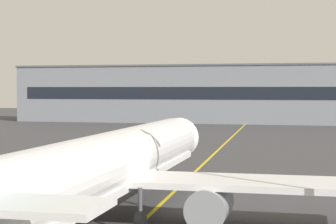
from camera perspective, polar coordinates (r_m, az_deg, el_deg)
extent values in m
cube|color=yellow|center=(56.39, 2.33, -5.92)|extent=(9.17, 179.80, 0.01)
cylinder|color=white|center=(35.70, -5.82, -5.02)|extent=(4.18, 36.04, 3.80)
cone|color=white|center=(54.22, 0.81, -2.52)|extent=(3.64, 2.64, 3.61)
cube|color=white|center=(35.85, -5.81, -6.67)|extent=(4.07, 33.16, 0.44)
cube|color=black|center=(52.32, 0.36, -1.97)|extent=(2.86, 1.13, 0.60)
cube|color=white|center=(36.38, -5.51, -6.24)|extent=(32.05, 5.13, 0.36)
cylinder|color=gray|center=(38.10, -14.95, -7.77)|extent=(2.34, 3.62, 2.30)
cylinder|color=black|center=(39.72, -13.68, -7.35)|extent=(1.96, 0.20, 1.95)
cylinder|color=gray|center=(34.16, 3.98, -8.86)|extent=(2.34, 3.62, 2.30)
cylinder|color=black|center=(35.95, 4.45, -8.30)|extent=(1.96, 0.20, 1.95)
cylinder|color=#4C4C51|center=(49.78, -0.38, -5.30)|extent=(0.24, 0.24, 1.60)
cylinder|color=black|center=(49.93, -0.38, -6.46)|extent=(0.41, 0.90, 0.90)
cylinder|color=#4C4C51|center=(35.06, -10.95, -8.03)|extent=(0.24, 0.24, 1.60)
cylinder|color=black|center=(35.28, -10.93, -9.83)|extent=(0.41, 1.30, 1.30)
cylinder|color=#4C4C51|center=(33.32, -2.66, -8.53)|extent=(0.24, 0.24, 1.60)
cylinder|color=black|center=(33.54, -2.65, -10.42)|extent=(0.41, 1.30, 1.30)
cone|color=orange|center=(52.31, 0.81, -6.26)|extent=(0.36, 0.36, 0.55)
cylinder|color=white|center=(52.31, 0.81, -6.23)|extent=(0.23, 0.23, 0.07)
cube|color=orange|center=(52.35, 0.81, -6.54)|extent=(0.44, 0.44, 0.03)
cube|color=gray|center=(139.54, 14.05, 1.59)|extent=(142.69, 12.00, 13.17)
cube|color=black|center=(133.49, 14.07, 1.73)|extent=(136.98, 0.12, 2.80)
cube|color=#595C63|center=(139.64, 14.08, 4.37)|extent=(143.09, 12.40, 0.40)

